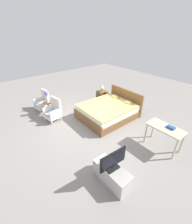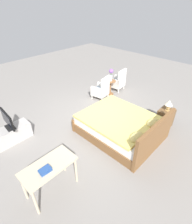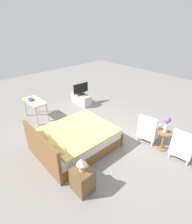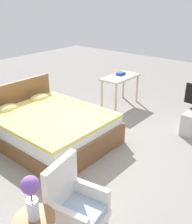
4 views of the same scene
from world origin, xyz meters
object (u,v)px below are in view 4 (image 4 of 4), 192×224
(vanity_desk, at_px, (120,81))
(book_stack, at_px, (121,74))
(armchair_by_window_right, at_px, (75,206))
(flower_vase, at_px, (31,194))
(bed, at_px, (49,126))

(vanity_desk, relative_size, book_stack, 4.60)
(vanity_desk, bearing_deg, armchair_by_window_right, -152.46)
(armchair_by_window_right, distance_m, vanity_desk, 4.06)
(armchair_by_window_right, relative_size, book_stack, 4.07)
(armchair_by_window_right, distance_m, flower_vase, 0.73)
(vanity_desk, distance_m, book_stack, 0.19)
(armchair_by_window_right, relative_size, vanity_desk, 0.88)
(book_stack, bearing_deg, vanity_desk, -146.45)
(flower_vase, height_order, vanity_desk, flower_vase)
(bed, xyz_separation_m, armchair_by_window_right, (-1.23, -1.85, 0.08))
(armchair_by_window_right, height_order, book_stack, armchair_by_window_right)
(book_stack, bearing_deg, bed, -177.89)
(flower_vase, xyz_separation_m, vanity_desk, (4.11, 1.84, -0.26))
(armchair_by_window_right, xyz_separation_m, flower_vase, (-0.52, 0.03, 0.51))
(flower_vase, bearing_deg, vanity_desk, 24.19)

